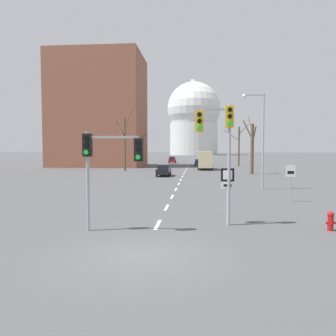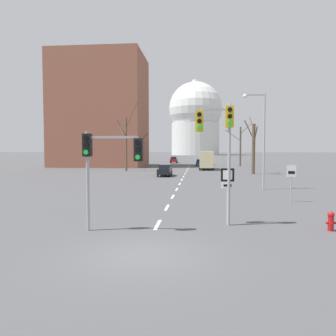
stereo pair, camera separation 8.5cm
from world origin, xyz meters
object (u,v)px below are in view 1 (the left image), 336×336
traffic_signal_near_right (219,134)px  sedan_near_right (206,161)px  route_sign_post (227,186)px  speed_limit_sign (291,177)px  street_lamp_right (259,131)px  delivery_truck (205,160)px  sedan_near_left (164,170)px  sedan_mid_centre (198,162)px  sedan_far_left (172,160)px  traffic_signal_near_left (106,156)px  fire_hydrant (331,220)px

traffic_signal_near_right → sedan_near_right: traffic_signal_near_right is taller
route_sign_post → speed_limit_sign: (4.79, 7.12, -0.14)m
traffic_signal_near_right → route_sign_post: 2.39m
street_lamp_right → delivery_truck: street_lamp_right is taller
route_sign_post → sedan_near_left: route_sign_post is taller
delivery_truck → speed_limit_sign: bearing=-82.3°
traffic_signal_near_right → sedan_mid_centre: 54.55m
sedan_mid_centre → sedan_far_left: size_ratio=0.95×
sedan_near_left → sedan_far_left: (-1.95, 41.88, 0.06)m
speed_limit_sign → route_sign_post: bearing=-123.9°
speed_limit_sign → street_lamp_right: bearing=96.7°
sedan_far_left → sedan_mid_centre: bearing=-66.0°
traffic_signal_near_right → sedan_mid_centre: traffic_signal_near_right is taller
route_sign_post → sedan_mid_centre: (-0.96, 54.41, -1.09)m
traffic_signal_near_left → fire_hydrant: bearing=5.3°
traffic_signal_near_left → delivery_truck: 43.84m
sedan_mid_centre → delivery_truck: bearing=-85.3°
sedan_far_left → speed_limit_sign: bearing=-78.7°
street_lamp_right → sedan_near_left: bearing=125.4°
traffic_signal_near_right → sedan_far_left: 69.86m
sedan_near_left → delivery_truck: delivery_truck is taller
sedan_far_left → delivery_truck: 28.49m
route_sign_post → speed_limit_sign: route_sign_post is taller
sedan_near_left → delivery_truck: 15.58m
street_lamp_right → traffic_signal_near_left: bearing=-120.8°
speed_limit_sign → street_lamp_right: 7.61m
sedan_near_right → delivery_truck: 17.68m
sedan_mid_centre → sedan_far_left: 16.38m
fire_hydrant → sedan_near_left: size_ratio=0.19×
traffic_signal_near_left → sedan_near_right: 61.48m
sedan_near_right → delivery_truck: delivery_truck is taller
street_lamp_right → sedan_far_left: bearing=101.8°
sedan_near_right → sedan_mid_centre: (-1.83, -5.17, -0.05)m
traffic_signal_near_left → fire_hydrant: 9.94m
speed_limit_sign → delivery_truck: delivery_truck is taller
delivery_truck → sedan_near_right: bearing=87.4°
traffic_signal_near_left → route_sign_post: bearing=16.6°
traffic_signal_near_right → street_lamp_right: street_lamp_right is taller
street_lamp_right → route_sign_post: bearing=-106.0°
traffic_signal_near_right → fire_hydrant: (4.70, -0.64, -3.73)m
sedan_far_left → traffic_signal_near_left: bearing=-88.1°
speed_limit_sign → fire_hydrant: bearing=-93.5°
traffic_signal_near_right → traffic_signal_near_left: traffic_signal_near_right is taller
sedan_near_right → sedan_far_left: (-8.48, 9.79, 0.06)m
speed_limit_sign → sedan_far_left: 63.48m
speed_limit_sign → sedan_near_left: speed_limit_sign is taller
traffic_signal_near_left → speed_limit_sign: bearing=40.9°
sedan_near_right → fire_hydrant: bearing=-86.7°
fire_hydrant → sedan_mid_centre: bearing=95.5°
street_lamp_right → sedan_far_left: 56.82m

